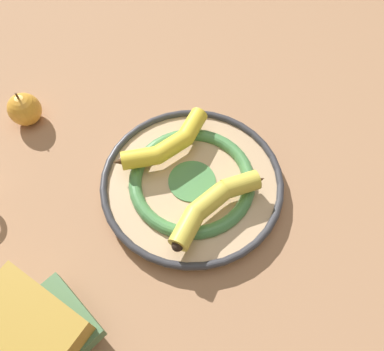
% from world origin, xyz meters
% --- Properties ---
extents(ground_plane, '(2.80, 2.80, 0.00)m').
position_xyz_m(ground_plane, '(0.00, 0.00, 0.00)').
color(ground_plane, '#A87A56').
extents(decorative_bowl, '(0.33, 0.33, 0.04)m').
position_xyz_m(decorative_bowl, '(0.04, 0.03, 0.02)').
color(decorative_bowl, tan).
rests_on(decorative_bowl, ground_plane).
extents(banana_a, '(0.08, 0.20, 0.03)m').
position_xyz_m(banana_a, '(-0.03, 0.06, 0.05)').
color(banana_a, gold).
rests_on(banana_a, decorative_bowl).
extents(banana_b, '(0.09, 0.20, 0.03)m').
position_xyz_m(banana_b, '(0.11, 0.01, 0.05)').
color(banana_b, yellow).
rests_on(banana_b, decorative_bowl).
extents(apple, '(0.07, 0.07, 0.08)m').
position_xyz_m(apple, '(0.40, 0.11, 0.03)').
color(apple, gold).
rests_on(apple, ground_plane).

